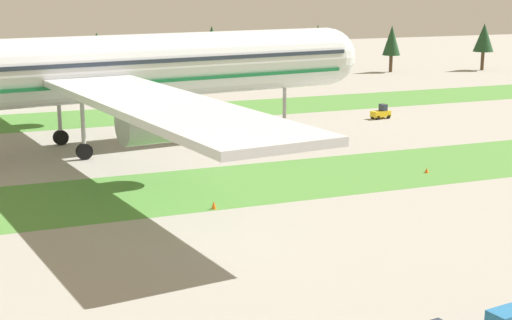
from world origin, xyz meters
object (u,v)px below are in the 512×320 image
object	(u,v)px
airliner	(90,69)
taxiway_marker_2	(214,205)
pushback_tractor	(381,113)
taxiway_marker_0	(427,170)

from	to	relation	value
airliner	taxiway_marker_2	size ratio (longest dim) A/B	129.95
pushback_tractor	taxiway_marker_0	bearing A→B (deg)	149.57
pushback_tractor	taxiway_marker_0	xyz separation A→B (m)	(-11.79, -28.26, -0.58)
pushback_tractor	airliner	bearing A→B (deg)	90.00
taxiway_marker_0	airliner	bearing A→B (deg)	140.80
airliner	taxiway_marker_2	distance (m)	28.50
airliner	pushback_tractor	size ratio (longest dim) A/B	31.05
taxiway_marker_0	taxiway_marker_2	bearing A→B (deg)	-170.32
taxiway_marker_2	pushback_tractor	bearing A→B (deg)	42.67
taxiway_marker_0	taxiway_marker_2	distance (m)	23.49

